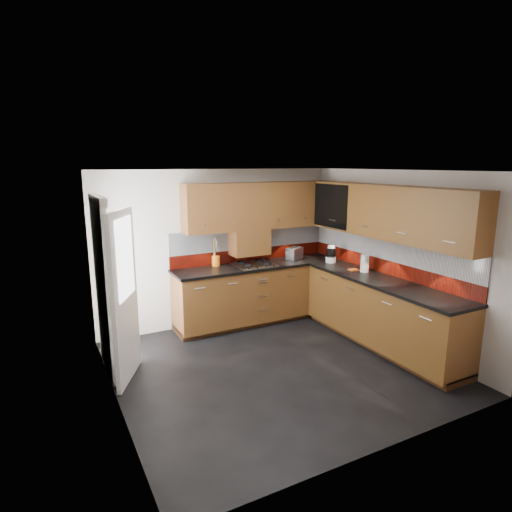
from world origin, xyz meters
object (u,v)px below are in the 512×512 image
toaster (294,253)px  food_processor (331,255)px  gas_hob (254,264)px  utensil_pot (216,260)px

toaster → food_processor: bearing=-50.2°
toaster → food_processor: size_ratio=1.20×
toaster → gas_hob: bearing=-174.4°
gas_hob → utensil_pot: size_ratio=1.37×
gas_hob → food_processor: size_ratio=2.25×
gas_hob → utensil_pot: 0.60m
gas_hob → utensil_pot: bearing=156.3°
toaster → food_processor: food_processor is taller
food_processor → gas_hob: bearing=161.6°
gas_hob → utensil_pot: (-0.54, 0.24, 0.08)m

